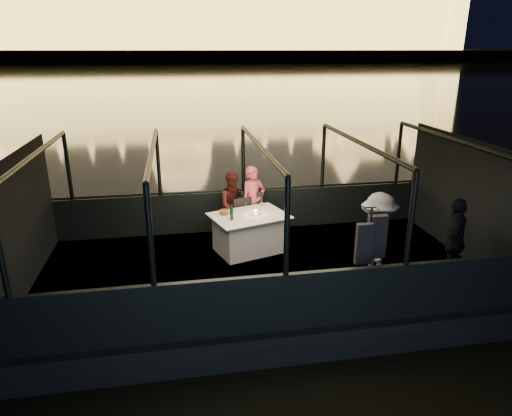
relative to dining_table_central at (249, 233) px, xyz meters
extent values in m
plane|color=black|center=(0.07, 79.20, -0.89)|extent=(500.00, 500.00, 0.00)
cube|color=black|center=(0.07, -0.80, -0.89)|extent=(8.60, 4.40, 1.00)
cube|color=black|center=(0.07, -0.80, -0.41)|extent=(8.00, 4.00, 0.04)
cube|color=black|center=(0.07, 1.20, 0.06)|extent=(8.00, 0.08, 0.90)
cube|color=black|center=(0.07, -2.80, 0.06)|extent=(8.00, 0.08, 0.90)
cube|color=#423D33|center=(0.07, 209.20, 0.11)|extent=(400.00, 140.00, 6.00)
cube|color=white|center=(0.00, 0.00, 0.00)|extent=(1.70, 1.44, 0.77)
cube|color=black|center=(-0.04, 0.45, 0.06)|extent=(0.54, 0.54, 0.91)
cube|color=black|center=(0.19, 0.56, 0.06)|extent=(0.58, 0.58, 0.99)
imported|color=#E25261|center=(0.22, 0.79, 0.36)|extent=(0.66, 0.56, 1.55)
imported|color=#431612|center=(-0.20, 0.80, 0.36)|extent=(0.77, 0.64, 1.43)
imported|color=silver|center=(1.91, -1.71, 0.47)|extent=(0.96, 1.21, 1.64)
imported|color=black|center=(3.24, -1.89, 0.47)|extent=(0.89, 0.93, 1.55)
cylinder|color=black|center=(-0.37, -0.20, 0.53)|extent=(0.08, 0.08, 0.31)
cylinder|color=brown|center=(-0.47, 0.15, 0.42)|extent=(0.27, 0.27, 0.08)
cylinder|color=#FF853F|center=(0.13, 0.02, 0.42)|extent=(0.07, 0.07, 0.08)
cylinder|color=white|center=(0.36, -0.20, 0.39)|extent=(0.26, 0.26, 0.02)
cylinder|color=silver|center=(-0.33, 0.24, 0.39)|extent=(0.27, 0.27, 0.01)
camera|label=1|loc=(-1.33, -8.34, 3.48)|focal=32.00mm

